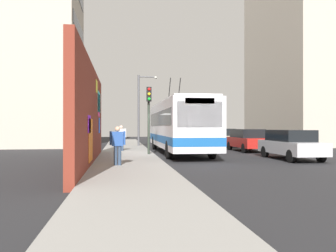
% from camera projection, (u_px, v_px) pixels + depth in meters
% --- Properties ---
extents(ground_plane, '(80.00, 80.00, 0.00)m').
position_uv_depth(ground_plane, '(154.00, 156.00, 20.58)').
color(ground_plane, '#232326').
extents(sidewalk_slab, '(48.00, 3.20, 0.15)m').
position_uv_depth(sidewalk_slab, '(127.00, 155.00, 20.36)').
color(sidewalk_slab, gray).
rests_on(sidewalk_slab, ground_plane).
extents(graffiti_wall, '(13.08, 0.32, 4.47)m').
position_uv_depth(graffiti_wall, '(90.00, 116.00, 15.72)').
color(graffiti_wall, maroon).
rests_on(graffiti_wall, ground_plane).
extents(building_far_left, '(9.12, 6.85, 18.69)m').
position_uv_depth(building_far_left, '(40.00, 43.00, 31.38)').
color(building_far_left, '#B2A899').
rests_on(building_far_left, ground_plane).
extents(building_far_right, '(13.42, 8.77, 21.98)m').
position_uv_depth(building_far_right, '(309.00, 36.00, 35.28)').
color(building_far_right, '#B2A899').
rests_on(building_far_right, ground_plane).
extents(city_bus, '(12.47, 2.67, 5.15)m').
position_uv_depth(city_bus, '(178.00, 125.00, 22.85)').
color(city_bus, silver).
rests_on(city_bus, ground_plane).
extents(parked_car_silver, '(4.65, 1.79, 1.58)m').
position_uv_depth(parked_car_silver, '(291.00, 144.00, 18.50)').
color(parked_car_silver, '#B7B7BC').
rests_on(parked_car_silver, ground_plane).
extents(parked_car_red, '(4.71, 1.83, 1.58)m').
position_uv_depth(parked_car_red, '(247.00, 140.00, 24.79)').
color(parked_car_red, '#B21E19').
rests_on(parked_car_red, ground_plane).
extents(parked_car_champagne, '(4.36, 1.81, 1.58)m').
position_uv_depth(parked_car_champagne, '(223.00, 137.00, 30.66)').
color(parked_car_champagne, '#C6B793').
rests_on(parked_car_champagne, ground_plane).
extents(pedestrian_midblock, '(0.23, 0.68, 1.69)m').
position_uv_depth(pedestrian_midblock, '(121.00, 136.00, 23.21)').
color(pedestrian_midblock, '#2D3F59').
rests_on(pedestrian_midblock, sidewalk_slab).
extents(pedestrian_near_wall, '(0.22, 0.66, 1.61)m').
position_uv_depth(pedestrian_near_wall, '(118.00, 143.00, 14.43)').
color(pedestrian_near_wall, '#2D3F59').
rests_on(pedestrian_near_wall, sidewalk_slab).
extents(traffic_light, '(0.49, 0.28, 3.93)m').
position_uv_depth(traffic_light, '(149.00, 109.00, 20.17)').
color(traffic_light, '#2D382D').
rests_on(traffic_light, sidewalk_slab).
extents(street_lamp, '(0.44, 1.69, 6.00)m').
position_uv_depth(street_lamp, '(141.00, 105.00, 29.53)').
color(street_lamp, '#4C4C51').
rests_on(street_lamp, sidewalk_slab).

